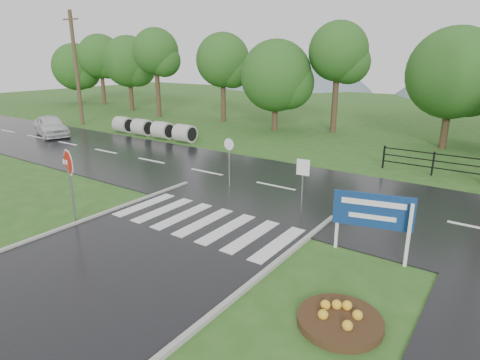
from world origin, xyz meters
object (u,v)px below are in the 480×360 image
Objects in this scene: estate_billboard at (373,214)px; car_white at (52,136)px; stop_sign at (69,169)px; culvert_pipes at (152,129)px.

car_white is at bearing 168.59° from estate_billboard.
stop_sign reaches higher than car_white.
culvert_pipes is 7.48m from car_white.
culvert_pipes is 15.58m from stop_sign.
estate_billboard is at bearing -82.70° from car_white.
culvert_pipes is 2.74× the size of stop_sign.
car_white is at bearing 151.60° from stop_sign.
estate_billboard is at bearing 19.69° from stop_sign.
estate_billboard is at bearing -25.90° from culvert_pipes.
car_white is (-15.55, 8.41, -1.93)m from stop_sign.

